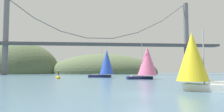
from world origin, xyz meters
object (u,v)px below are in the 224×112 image
at_px(sailboat_pink_spinnaker, 147,62).
at_px(sailboat_yellow_sail, 194,59).
at_px(sailboat_blue_spinnaker, 106,63).
at_px(channel_buoy, 58,78).

bearing_deg(sailboat_pink_spinnaker, sailboat_yellow_sail, -95.42).
distance_m(sailboat_blue_spinnaker, sailboat_pink_spinnaker, 17.55).
distance_m(sailboat_yellow_sail, sailboat_blue_spinnaker, 46.97).
xyz_separation_m(sailboat_yellow_sail, sailboat_pink_spinnaker, (3.02, 31.83, 1.07)).
height_order(sailboat_yellow_sail, sailboat_blue_spinnaker, sailboat_blue_spinnaker).
xyz_separation_m(sailboat_yellow_sail, sailboat_blue_spinnaker, (-6.65, 46.48, 1.16)).
bearing_deg(sailboat_yellow_sail, sailboat_blue_spinnaker, 98.15).
xyz_separation_m(sailboat_blue_spinnaker, sailboat_pink_spinnaker, (9.67, -14.65, -0.09)).
distance_m(sailboat_yellow_sail, channel_buoy, 41.50).
xyz_separation_m(sailboat_pink_spinnaker, channel_buoy, (-23.37, 4.20, -4.22)).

